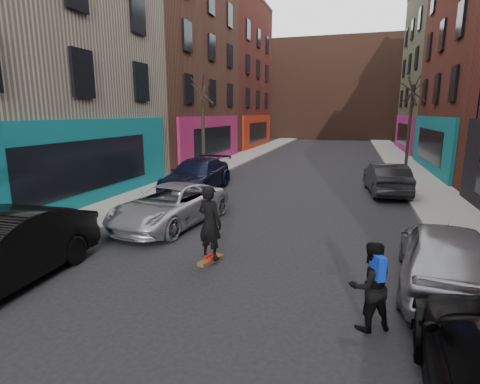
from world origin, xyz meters
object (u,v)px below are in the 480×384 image
Objects in this scene: tree_left_far at (203,119)px; parked_right_far at (446,256)px; tree_right_far at (410,116)px; parked_left_far at (170,205)px; skateboarder at (210,223)px; skateboard at (211,260)px; parked_right_end at (386,179)px; pedestrian at (370,286)px; parked_left_end at (197,175)px.

tree_left_far is 1.46× the size of parked_right_far.
tree_right_far is 19.17m from parked_left_far.
skateboard is at bearing -0.00° from skateboarder.
tree_right_far is at bearing -108.13° from parked_right_end.
skateboarder is at bearing -67.40° from tree_left_far.
pedestrian reaches higher than parked_left_far.
pedestrian reaches higher than parked_left_end.
parked_right_end is (-0.39, 10.06, -0.03)m from parked_right_far.
parked_right_end is at bearing -80.53° from parked_right_far.
tree_right_far is at bearing -91.00° from skateboarder.
tree_left_far reaches higher than skateboard.
parked_left_end is at bearing 6.80° from parked_right_end.
tree_left_far is 1.22× the size of parked_left_end.
parked_left_far is 3.05× the size of pedestrian.
skateboarder is (-5.33, -0.00, 0.29)m from parked_right_far.
parked_left_end is (1.66, -5.04, -2.61)m from tree_left_far.
parked_right_far is 5.37m from skateboard.
tree_left_far is 14.44m from skateboarder.
pedestrian reaches higher than parked_right_far.
tree_right_far is 1.27× the size of parked_left_end.
parked_right_far is (9.14, -8.11, -0.02)m from parked_left_end.
parked_right_end reaches higher than skateboard.
tree_left_far is 3.44× the size of skateboarder.
parked_left_end is at bearing -45.97° from skateboarder.
skateboard is at bearing 58.12° from parked_right_end.
parked_left_end is 9.00m from skateboard.
tree_left_far is 0.96× the size of tree_right_far.
tree_right_far is at bearing 89.00° from skateboard.
parked_right_end is at bearing -123.76° from pedestrian.
tree_right_far reaches higher than tree_left_far.
parked_left_end is 1.21× the size of parked_right_end.
tree_right_far is 20.66m from skateboard.
tree_left_far is 5.91m from parked_left_end.
parked_left_far reaches higher than skateboard.
skateboard is 4.30m from pedestrian.
parked_right_far is at bearing -10.98° from parked_left_far.
tree_right_far is 19.41m from parked_right_far.
parked_left_far is at bearing -11.74° from parked_right_far.
parked_right_end is 11.23m from skateboard.
skateboarder reaches higher than pedestrian.
tree_left_far is 11.18m from parked_right_end.
parked_right_end is at bearing -102.37° from tree_right_far.
parked_left_far is 1.09× the size of parked_right_far.
parked_left_far is (-9.40, -16.47, -2.85)m from tree_right_far.
skateboarder is at bearing -56.42° from pedestrian.
parked_left_far is 5.59m from parked_left_end.
parked_right_far is at bearing -50.60° from tree_left_far.
parked_left_end is (-1.34, 5.43, 0.10)m from parked_left_far.
pedestrian is (3.73, -2.01, 0.76)m from skateboard.
parked_left_end reaches higher than skateboard.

